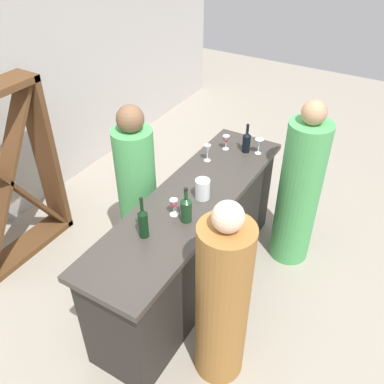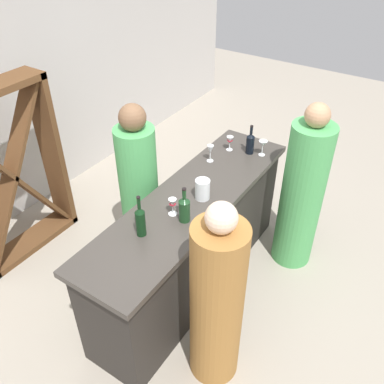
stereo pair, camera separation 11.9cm
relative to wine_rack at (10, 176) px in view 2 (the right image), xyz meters
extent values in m
plane|color=#9E9384|center=(0.48, -1.65, -0.83)|extent=(12.00, 12.00, 0.00)
cube|color=#BCB7B2|center=(0.48, 0.55, 0.57)|extent=(8.00, 0.10, 2.80)
cube|color=#2A2723|center=(0.48, -1.65, -0.37)|extent=(2.20, 0.53, 0.93)
cube|color=#3D3833|center=(0.48, -1.65, 0.12)|extent=(2.28, 0.61, 0.05)
cube|color=brown|center=(0.48, 0.00, 0.00)|extent=(0.06, 0.28, 1.67)
cube|color=brown|center=(0.00, 0.00, -0.80)|extent=(1.03, 0.28, 0.06)
cube|color=brown|center=(0.00, 0.00, 0.00)|extent=(0.94, 0.20, 1.57)
cube|color=brown|center=(0.00, 0.00, 0.00)|extent=(0.94, 0.20, 1.57)
cylinder|color=black|center=(-0.07, -1.59, 0.24)|extent=(0.07, 0.07, 0.20)
cone|color=black|center=(-0.07, -1.59, 0.36)|extent=(0.07, 0.07, 0.04)
cylinder|color=black|center=(-0.07, -1.59, 0.42)|extent=(0.02, 0.02, 0.08)
cylinder|color=black|center=(-0.07, -1.59, 0.46)|extent=(0.03, 0.03, 0.01)
cylinder|color=#193D1E|center=(0.22, -1.76, 0.23)|extent=(0.08, 0.08, 0.17)
cone|color=#193D1E|center=(0.22, -1.76, 0.33)|extent=(0.08, 0.08, 0.03)
cylinder|color=#193D1E|center=(0.22, -1.76, 0.38)|extent=(0.03, 0.03, 0.07)
cylinder|color=black|center=(0.22, -1.76, 0.42)|extent=(0.03, 0.03, 0.01)
cylinder|color=black|center=(1.33, -1.72, 0.22)|extent=(0.07, 0.07, 0.16)
cone|color=black|center=(1.33, -1.72, 0.32)|extent=(0.07, 0.07, 0.03)
cylinder|color=black|center=(1.33, -1.72, 0.37)|extent=(0.03, 0.03, 0.07)
cylinder|color=black|center=(1.33, -1.72, 0.41)|extent=(0.03, 0.03, 0.01)
cylinder|color=white|center=(1.36, -1.83, 0.14)|extent=(0.06, 0.06, 0.00)
cylinder|color=white|center=(1.36, -1.83, 0.18)|extent=(0.01, 0.01, 0.08)
cone|color=white|center=(1.36, -1.83, 0.25)|extent=(0.08, 0.08, 0.07)
cylinder|color=white|center=(0.23, -1.64, 0.14)|extent=(0.07, 0.07, 0.00)
cylinder|color=white|center=(0.23, -1.64, 0.18)|extent=(0.01, 0.01, 0.06)
cone|color=white|center=(0.23, -1.64, 0.24)|extent=(0.06, 0.06, 0.07)
cone|color=maroon|center=(0.23, -1.64, 0.22)|extent=(0.05, 0.05, 0.03)
cylinder|color=white|center=(1.28, -1.54, 0.14)|extent=(0.06, 0.06, 0.00)
cylinder|color=white|center=(1.28, -1.54, 0.18)|extent=(0.01, 0.01, 0.07)
cone|color=white|center=(1.28, -1.54, 0.24)|extent=(0.06, 0.06, 0.07)
cone|color=maroon|center=(1.28, -1.54, 0.23)|extent=(0.05, 0.05, 0.03)
cylinder|color=white|center=(1.01, -1.49, 0.14)|extent=(0.06, 0.06, 0.00)
cylinder|color=white|center=(1.01, -1.49, 0.18)|extent=(0.01, 0.01, 0.07)
cone|color=white|center=(1.01, -1.49, 0.26)|extent=(0.06, 0.06, 0.08)
cylinder|color=silver|center=(0.52, -1.72, 0.22)|extent=(0.12, 0.12, 0.17)
cylinder|color=#9E6B33|center=(-0.12, -2.24, -0.15)|extent=(0.41, 0.41, 1.37)
sphere|color=beige|center=(-0.12, -2.24, 0.62)|extent=(0.19, 0.19, 0.19)
cylinder|color=#4CA559|center=(1.29, -2.28, -0.12)|extent=(0.37, 0.37, 1.43)
sphere|color=tan|center=(1.29, -2.28, 0.68)|extent=(0.20, 0.20, 0.20)
cylinder|color=#4CA559|center=(0.50, -1.09, -0.13)|extent=(0.41, 0.41, 1.40)
sphere|color=brown|center=(0.50, -1.09, 0.67)|extent=(0.22, 0.22, 0.22)
camera|label=1|loc=(-1.75, -2.98, 2.12)|focal=38.89mm
camera|label=2|loc=(-1.69, -3.08, 2.12)|focal=38.89mm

